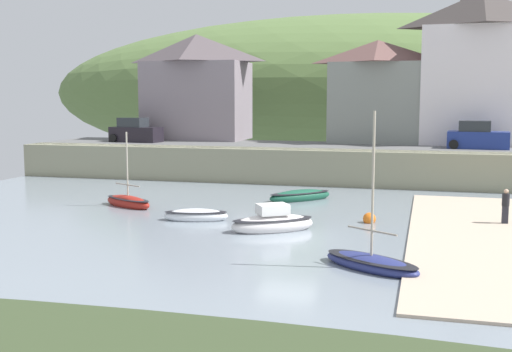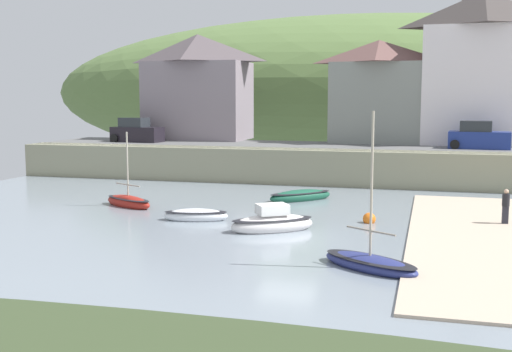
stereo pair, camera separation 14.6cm
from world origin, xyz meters
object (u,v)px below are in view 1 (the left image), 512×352
Objects in this scene: sailboat_tall_mast at (300,196)px; waterfront_building_right at (480,68)px; rowboat_small_beached at (128,202)px; fishing_boat_green at (371,262)px; sailboat_far_left at (196,215)px; parked_car_by_wall at (477,137)px; person_near_water at (506,205)px; waterfront_building_left at (197,86)px; parked_car_near_slipway at (135,132)px; sailboat_blue_trim at (273,223)px; waterfront_building_centre at (377,91)px; church_with_spire at (475,39)px; mooring_buoy at (369,219)px.

waterfront_building_right is at bearing 10.59° from sailboat_tall_mast.
fishing_boat_green is at bearing -6.63° from rowboat_small_beached.
sailboat_far_left is 23.18m from parked_car_by_wall.
waterfront_building_right is 7.04× the size of person_near_water.
waterfront_building_left is 2.08× the size of parked_car_near_slipway.
waterfront_building_right reaches higher than sailboat_blue_trim.
sailboat_tall_mast is 0.88× the size of rowboat_small_beached.
rowboat_small_beached is 10.07m from sailboat_blue_trim.
parked_car_near_slipway reaches higher than sailboat_blue_trim.
parked_car_by_wall is at bearing 66.27° from rowboat_small_beached.
sailboat_blue_trim is 22.13m from parked_car_by_wall.
fishing_boat_green is at bearing -85.67° from waterfront_building_centre.
waterfront_building_right reaches higher than rowboat_small_beached.
rowboat_small_beached is (-4.97, 2.69, 0.04)m from sailboat_far_left.
waterfront_building_centre is 2.01× the size of sailboat_blue_trim.
parked_car_by_wall is (26.06, 0.00, 0.00)m from parked_car_near_slipway.
waterfront_building_centre reaches higher than rowboat_small_beached.
rowboat_small_beached is 0.76× the size of fishing_boat_green.
waterfront_building_left is at bearing 173.48° from parked_car_by_wall.
waterfront_building_right is 6.73m from parked_car_by_wall.
fishing_boat_green is at bearing -59.44° from waterfront_building_left.
parked_car_by_wall reaches higher than rowboat_small_beached.
fishing_boat_green reaches higher than parked_car_near_slipway.
church_with_spire is 24.33m from sailboat_tall_mast.
waterfront_building_right is 3.45× the size of sailboat_far_left.
sailboat_far_left is at bearing -69.83° from waterfront_building_left.
person_near_water is (22.71, -20.05, -5.92)m from waterfront_building_left.
sailboat_tall_mast is 15.02m from fishing_boat_green.
person_near_water is at bearing -24.44° from parked_car_near_slipway.
church_with_spire reaches higher than sailboat_far_left.
waterfront_building_centre is at bearing 86.77° from rowboat_small_beached.
waterfront_building_left is 27.91m from sailboat_blue_trim.
sailboat_far_left is at bearing -169.89° from person_near_water.
sailboat_tall_mast is 7.30m from mooring_buoy.
waterfront_building_right reaches higher than parked_car_by_wall.
waterfront_building_centre is 16.82m from sailboat_tall_mast.
church_with_spire is 4.27× the size of sailboat_tall_mast.
rowboat_small_beached is at bearing -59.62° from parked_car_near_slipway.
sailboat_far_left is 8.20m from sailboat_tall_mast.
person_near_water is at bearing 92.52° from fishing_boat_green.
church_with_spire is 2.85× the size of fishing_boat_green.
mooring_buoy is (13.20, -1.13, -0.08)m from rowboat_small_beached.
sailboat_tall_mast is at bearing -28.53° from parked_car_near_slipway.
person_near_water is at bearing 27.00° from rowboat_small_beached.
parked_car_near_slipway is (-16.13, 19.57, 2.84)m from sailboat_blue_trim.
sailboat_far_left is 0.78× the size of parked_car_near_slipway.
fishing_boat_green is 10.78m from person_near_water.
waterfront_building_centre reaches higher than parked_car_by_wall.
person_near_water is 6.31m from mooring_buoy.
waterfront_building_right is 2.02× the size of fishing_boat_green.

